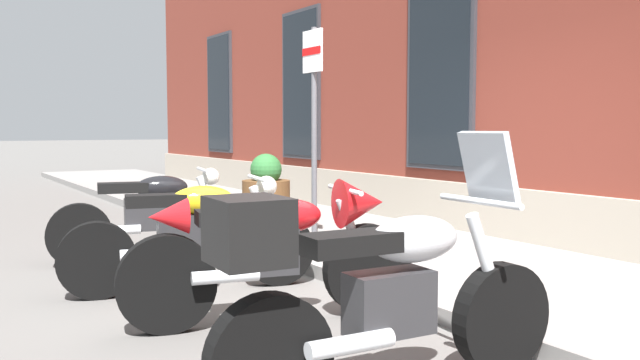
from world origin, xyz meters
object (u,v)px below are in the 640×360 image
motorcycle_black_naked (154,216)px  motorcycle_yellow_naked (194,235)px  barrel_planter (266,196)px  motorcycle_silver_touring (379,290)px  parking_sign (314,104)px  motorcycle_red_sport (283,245)px

motorcycle_black_naked → motorcycle_yellow_naked: motorcycle_yellow_naked is taller
motorcycle_black_naked → barrel_planter: size_ratio=2.19×
barrel_planter → motorcycle_black_naked: bearing=-61.7°
motorcycle_black_naked → motorcycle_silver_touring: size_ratio=0.98×
parking_sign → motorcycle_silver_touring: bearing=-26.2°
motorcycle_black_naked → parking_sign: (0.51, 1.59, 1.14)m
barrel_planter → motorcycle_silver_touring: bearing=-20.9°
barrel_planter → motorcycle_red_sport: bearing=-25.3°
motorcycle_black_naked → barrel_planter: bearing=118.3°
motorcycle_red_sport → barrel_planter: (-3.47, 1.64, -0.04)m
motorcycle_yellow_naked → motorcycle_silver_touring: size_ratio=1.02×
motorcycle_black_naked → barrel_planter: barrel_planter is taller
motorcycle_yellow_naked → barrel_planter: 2.96m
motorcycle_silver_touring → motorcycle_red_sport: bearing=170.7°
motorcycle_silver_touring → barrel_planter: size_ratio=2.23×
motorcycle_red_sport → motorcycle_silver_touring: size_ratio=1.02×
motorcycle_black_naked → parking_sign: bearing=72.2°
motorcycle_black_naked → motorcycle_yellow_naked: (1.36, -0.10, 0.00)m
motorcycle_yellow_naked → barrel_planter: size_ratio=2.28×
motorcycle_silver_touring → parking_sign: 4.00m
barrel_planter → parking_sign: bearing=-6.7°
motorcycle_red_sport → motorcycle_silver_touring: motorcycle_silver_touring is taller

